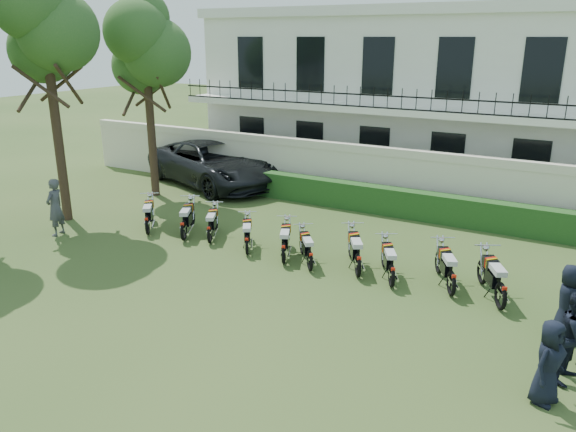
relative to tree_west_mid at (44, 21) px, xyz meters
name	(u,v)px	position (x,y,z in m)	size (l,w,h in m)	color
ground	(285,285)	(9.46, -1.00, -6.67)	(100.00, 100.00, 0.00)	#324E1F
perimeter_wall	(391,178)	(9.46, 7.00, -5.50)	(30.00, 0.35, 2.30)	beige
hedge	(409,204)	(10.46, 6.20, -6.17)	(18.00, 0.60, 1.00)	#194418
building	(440,95)	(9.46, 12.96, -2.96)	(20.40, 9.60, 7.40)	white
tree_west_mid	(44,21)	(0.00, 0.00, 0.00)	(3.40, 3.20, 8.82)	#473323
tree_west_near	(146,45)	(0.50, 4.00, -0.78)	(3.40, 3.20, 7.90)	#473323
motorcycle_0	(147,221)	(3.62, 0.14, -6.17)	(1.29, 1.65, 1.09)	black
motorcycle_1	(183,226)	(5.02, 0.29, -6.15)	(1.09, 1.88, 1.13)	black
motorcycle_2	(210,229)	(5.87, 0.52, -6.20)	(0.98, 1.70, 1.02)	black
motorcycle_3	(247,241)	(7.43, 0.28, -6.21)	(1.05, 1.60, 1.00)	black
motorcycle_4	(284,248)	(8.72, 0.21, -6.18)	(0.96, 1.80, 1.06)	black
motorcycle_5	(310,256)	(9.60, 0.13, -6.21)	(1.20, 1.51, 1.00)	black
motorcycle_6	(358,260)	(10.92, 0.40, -6.15)	(1.15, 1.82, 1.12)	black
motorcycle_7	(392,270)	(11.93, 0.22, -6.18)	(1.02, 1.75, 1.06)	black
motorcycle_8	(452,278)	(13.39, 0.48, -6.16)	(1.05, 1.85, 1.11)	black
motorcycle_9	(501,290)	(14.59, 0.30, -6.14)	(1.10, 1.92, 1.15)	black
suv	(213,164)	(1.55, 6.51, -5.72)	(3.15, 6.83, 1.90)	black
inspector	(55,207)	(1.04, -1.28, -5.73)	(0.69, 0.45, 1.89)	#525256
officer_0	(549,362)	(15.91, -2.98, -5.87)	(0.78, 0.51, 1.59)	black
officer_3	(568,302)	(16.03, -0.34, -5.82)	(0.83, 0.54, 1.69)	black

